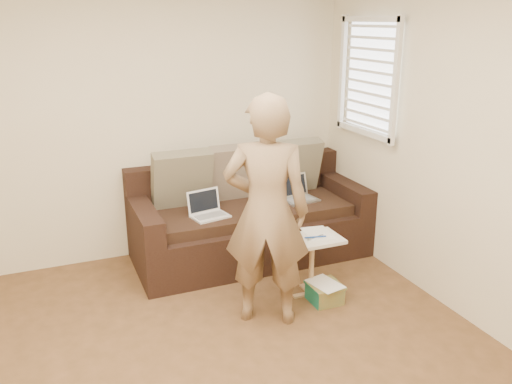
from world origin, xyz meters
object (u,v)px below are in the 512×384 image
sofa (251,215)px  laptop_silver (300,201)px  drinking_glass (292,230)px  side_table (311,266)px  striped_box (325,292)px  person (266,212)px  laptop_white (210,217)px

sofa → laptop_silver: (0.50, -0.07, 0.10)m
laptop_silver → drinking_glass: bearing=-129.6°
laptop_silver → drinking_glass: size_ratio=2.76×
side_table → striped_box: size_ratio=1.98×
side_table → drinking_glass: (-0.14, 0.09, 0.32)m
sofa → laptop_silver: size_ratio=6.63×
side_table → person: bearing=-159.7°
sofa → drinking_glass: bearing=-87.3°
sofa → laptop_white: bearing=-161.0°
sofa → striped_box: size_ratio=8.50×
laptop_white → person: (0.14, -0.93, 0.35)m
laptop_white → side_table: laptop_white is taller
person → sofa: bearing=-78.5°
laptop_silver → laptop_white: bearing=177.2°
person → side_table: person is taller
person → striped_box: person is taller
person → striped_box: (0.54, 0.03, -0.79)m
person → side_table: (0.49, 0.18, -0.61)m
laptop_white → sofa: bearing=7.4°
laptop_white → striped_box: bearing=-64.6°
laptop_white → side_table: 1.01m
laptop_white → side_table: (0.63, -0.75, -0.26)m
sofa → person: (-0.31, -1.08, 0.45)m
side_table → sofa: bearing=101.1°
sofa → side_table: 0.93m
laptop_silver → laptop_white: 0.95m
sofa → side_table: sofa is taller
sofa → laptop_white: (-0.45, -0.15, 0.10)m
person → drinking_glass: bearing=-114.9°
laptop_silver → side_table: (-0.32, -0.84, -0.26)m
side_table → laptop_silver: bearing=69.1°
laptop_white → striped_box: laptop_white is taller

